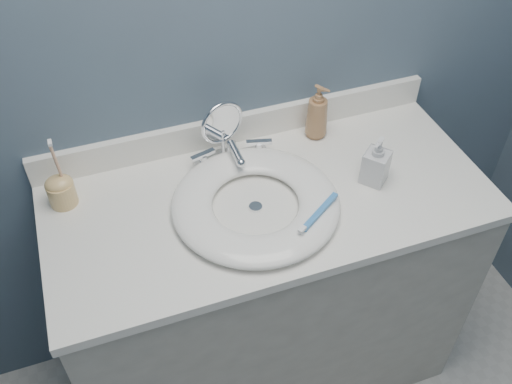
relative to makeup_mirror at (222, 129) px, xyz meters
name	(u,v)px	position (x,y,z in m)	size (l,w,h in m)	color
back_wall	(235,43)	(0.07, 0.08, 0.21)	(2.20, 0.02, 2.40)	#4B5F71
vanity_cabinet	(267,294)	(0.07, -0.19, -0.56)	(1.20, 0.55, 0.85)	#B5B1A5
countertop	(269,200)	(0.07, -0.19, -0.12)	(1.22, 0.57, 0.03)	white
backsplash	(239,127)	(0.07, 0.07, -0.06)	(1.22, 0.02, 0.09)	white
basin	(256,203)	(0.02, -0.22, -0.09)	(0.45, 0.45, 0.04)	white
drain	(256,207)	(0.02, -0.22, -0.10)	(0.04, 0.04, 0.01)	silver
faucet	(233,155)	(0.02, -0.02, -0.08)	(0.25, 0.13, 0.07)	silver
makeup_mirror	(222,129)	(0.00, 0.00, 0.00)	(0.13, 0.08, 0.20)	silver
soap_bottle_amber	(317,112)	(0.30, 0.01, -0.02)	(0.07, 0.07, 0.18)	#976B44
soap_bottle_clear	(377,160)	(0.37, -0.23, -0.04)	(0.07, 0.07, 0.15)	silver
toothbrush_holder	(61,190)	(-0.46, -0.03, -0.06)	(0.07, 0.07, 0.21)	tan
toothbrush_lying	(319,213)	(0.15, -0.33, -0.06)	(0.15, 0.11, 0.02)	#367AC1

